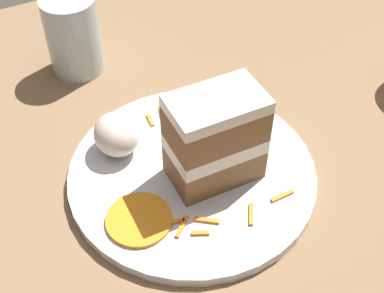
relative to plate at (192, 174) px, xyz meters
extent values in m
plane|color=#38332D|center=(-0.03, -0.02, -0.04)|extent=(6.00, 6.00, 0.00)
cube|color=#846647|center=(-0.03, -0.02, -0.02)|extent=(0.92, 0.90, 0.03)
cylinder|color=silver|center=(0.00, 0.00, 0.00)|extent=(0.26, 0.26, 0.01)
cube|color=brown|center=(-0.01, -0.02, 0.02)|extent=(0.06, 0.09, 0.04)
cube|color=silver|center=(-0.01, -0.02, 0.05)|extent=(0.06, 0.09, 0.02)
cube|color=brown|center=(-0.01, -0.02, 0.08)|extent=(0.06, 0.09, 0.04)
cube|color=silver|center=(-0.01, -0.02, 0.10)|extent=(0.06, 0.09, 0.01)
ellipsoid|color=silver|center=(0.06, 0.06, 0.03)|extent=(0.05, 0.05, 0.05)
cylinder|color=orange|center=(-0.04, 0.08, 0.01)|extent=(0.06, 0.06, 0.00)
cube|color=orange|center=(-0.06, 0.02, 0.01)|extent=(0.02, 0.02, 0.00)
cube|color=orange|center=(-0.06, 0.04, 0.01)|extent=(0.02, 0.02, 0.00)
cube|color=orange|center=(-0.05, 0.04, 0.01)|extent=(0.01, 0.02, 0.00)
cube|color=orange|center=(-0.08, -0.02, 0.01)|extent=(0.02, 0.02, 0.00)
cube|color=orange|center=(-0.07, 0.03, 0.01)|extent=(0.01, 0.02, 0.00)
cube|color=orange|center=(0.09, -0.01, 0.01)|extent=(0.02, 0.01, 0.00)
cube|color=orange|center=(-0.07, -0.06, 0.01)|extent=(0.00, 0.03, 0.00)
cube|color=orange|center=(0.09, 0.01, 0.01)|extent=(0.02, 0.01, 0.00)
cube|color=orange|center=(0.07, -0.03, 0.01)|extent=(0.01, 0.02, 0.00)
cylinder|color=silver|center=(0.24, 0.04, 0.04)|extent=(0.07, 0.07, 0.10)
cylinder|color=silver|center=(0.24, 0.04, 0.01)|extent=(0.06, 0.06, 0.04)
camera|label=1|loc=(-0.33, 0.17, 0.43)|focal=50.00mm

